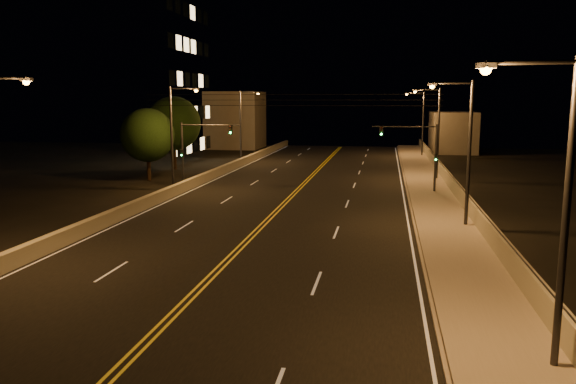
% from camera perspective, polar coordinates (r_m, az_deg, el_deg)
% --- Properties ---
extents(road, '(18.00, 120.00, 0.02)m').
position_cam_1_polar(road, '(33.02, -2.83, -3.62)').
color(road, black).
rests_on(road, ground).
extents(sidewalk, '(3.60, 120.00, 0.30)m').
position_cam_1_polar(sidewalk, '(32.42, 16.18, -3.97)').
color(sidewalk, gray).
rests_on(sidewalk, ground).
extents(curb, '(0.14, 120.00, 0.15)m').
position_cam_1_polar(curb, '(32.27, 12.87, -4.03)').
color(curb, gray).
rests_on(curb, ground).
extents(parapet_wall, '(0.30, 120.00, 1.00)m').
position_cam_1_polar(parapet_wall, '(32.51, 19.13, -2.91)').
color(parapet_wall, '#9B9781').
rests_on(parapet_wall, sidewalk).
extents(jersey_barrier, '(0.45, 120.00, 0.84)m').
position_cam_1_polar(jersey_barrier, '(36.00, -17.07, -2.27)').
color(jersey_barrier, '#9B9781').
rests_on(jersey_barrier, ground).
extents(distant_building_right, '(6.00, 10.00, 5.74)m').
position_cam_1_polar(distant_building_right, '(84.37, 16.36, 5.87)').
color(distant_building_right, slate).
rests_on(distant_building_right, ground).
extents(distant_building_left, '(8.00, 8.00, 8.67)m').
position_cam_1_polar(distant_building_left, '(88.15, -5.35, 7.29)').
color(distant_building_left, slate).
rests_on(distant_building_left, ground).
extents(parapet_rail, '(0.06, 120.00, 0.06)m').
position_cam_1_polar(parapet_rail, '(32.40, 19.18, -1.99)').
color(parapet_rail, black).
rests_on(parapet_rail, parapet_wall).
extents(lane_markings, '(17.32, 116.00, 0.00)m').
position_cam_1_polar(lane_markings, '(32.95, -2.86, -3.62)').
color(lane_markings, silver).
rests_on(lane_markings, road).
extents(streetlight_0, '(2.55, 0.28, 8.48)m').
position_cam_1_polar(streetlight_0, '(16.09, 25.53, -0.37)').
color(streetlight_0, '#2D2D33').
rests_on(streetlight_0, ground).
extents(streetlight_1, '(2.55, 0.28, 8.48)m').
position_cam_1_polar(streetlight_1, '(33.34, 17.47, 4.67)').
color(streetlight_1, '#2D2D33').
rests_on(streetlight_1, ground).
extents(streetlight_2, '(2.55, 0.28, 8.48)m').
position_cam_1_polar(streetlight_2, '(53.02, 14.72, 6.36)').
color(streetlight_2, '#2D2D33').
rests_on(streetlight_2, ground).
extents(streetlight_3, '(2.55, 0.28, 8.48)m').
position_cam_1_polar(streetlight_3, '(75.22, 13.35, 7.20)').
color(streetlight_3, '#2D2D33').
rests_on(streetlight_3, ground).
extents(streetlight_5, '(2.55, 0.28, 8.48)m').
position_cam_1_polar(streetlight_5, '(46.99, -11.42, 6.14)').
color(streetlight_5, '#2D2D33').
rests_on(streetlight_5, ground).
extents(streetlight_6, '(2.55, 0.28, 8.48)m').
position_cam_1_polar(streetlight_6, '(68.17, -4.60, 7.22)').
color(streetlight_6, '#2D2D33').
rests_on(streetlight_6, ground).
extents(traffic_signal_right, '(5.11, 0.31, 5.55)m').
position_cam_1_polar(traffic_signal_right, '(45.25, 13.47, 4.20)').
color(traffic_signal_right, '#2D2D33').
rests_on(traffic_signal_right, ground).
extents(traffic_signal_left, '(5.11, 0.31, 5.55)m').
position_cam_1_polar(traffic_signal_left, '(47.88, -9.51, 4.60)').
color(traffic_signal_left, '#2D2D33').
rests_on(traffic_signal_left, ground).
extents(overhead_wires, '(22.00, 0.03, 0.83)m').
position_cam_1_polar(overhead_wires, '(41.50, 0.02, 9.33)').
color(overhead_wires, black).
extents(building_tower, '(24.00, 15.00, 32.33)m').
position_cam_1_polar(building_tower, '(73.37, -19.16, 15.23)').
color(building_tower, slate).
rests_on(building_tower, ground).
extents(tree_0, '(4.93, 4.93, 6.69)m').
position_cam_1_polar(tree_0, '(53.40, -14.08, 5.62)').
color(tree_0, black).
rests_on(tree_0, ground).
extents(tree_1, '(5.76, 5.76, 7.81)m').
position_cam_1_polar(tree_1, '(61.70, -11.53, 6.83)').
color(tree_1, black).
rests_on(tree_1, ground).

